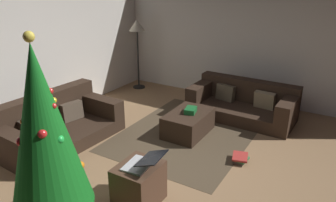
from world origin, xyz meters
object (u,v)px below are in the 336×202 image
(couch_left, at_px, (56,125))
(couch_right, at_px, (243,103))
(christmas_tree, at_px, (43,130))
(laptop, at_px, (143,162))
(corner_lamp, at_px, (137,30))
(side_table, at_px, (139,184))
(book_stack, at_px, (241,159))
(gift_box, at_px, (191,110))
(ottoman, at_px, (188,123))
(tv_remote, at_px, (189,112))

(couch_left, distance_m, couch_right, 3.30)
(christmas_tree, xyz_separation_m, laptop, (0.73, -0.62, -0.54))
(couch_left, xyz_separation_m, corner_lamp, (2.82, 0.43, 1.06))
(side_table, xyz_separation_m, laptop, (0.01, -0.06, 0.31))
(book_stack, bearing_deg, gift_box, 67.20)
(ottoman, height_order, gift_box, gift_box)
(side_table, bearing_deg, gift_box, 9.21)
(christmas_tree, relative_size, corner_lamp, 1.29)
(couch_left, bearing_deg, tv_remote, 130.90)
(christmas_tree, height_order, book_stack, christmas_tree)
(couch_left, distance_m, tv_remote, 2.13)
(couch_right, distance_m, corner_lamp, 2.88)
(gift_box, relative_size, tv_remote, 1.50)
(side_table, bearing_deg, corner_lamp, 35.77)
(laptop, relative_size, corner_lamp, 0.29)
(christmas_tree, height_order, corner_lamp, christmas_tree)
(ottoman, distance_m, laptop, 1.92)
(laptop, height_order, book_stack, laptop)
(couch_right, relative_size, gift_box, 7.93)
(couch_left, xyz_separation_m, ottoman, (1.29, -1.68, -0.08))
(christmas_tree, bearing_deg, side_table, -37.92)
(couch_right, bearing_deg, gift_box, 66.99)
(couch_left, height_order, gift_box, couch_left)
(tv_remote, height_order, laptop, laptop)
(gift_box, height_order, corner_lamp, corner_lamp)
(side_table, height_order, corner_lamp, corner_lamp)
(christmas_tree, xyz_separation_m, corner_lamp, (4.10, 1.87, 0.24))
(side_table, distance_m, book_stack, 1.63)
(couch_right, bearing_deg, christmas_tree, 79.83)
(laptop, distance_m, book_stack, 1.66)
(ottoman, relative_size, gift_box, 3.66)
(ottoman, relative_size, tv_remote, 5.48)
(gift_box, relative_size, laptop, 0.52)
(corner_lamp, bearing_deg, christmas_tree, -155.43)
(gift_box, bearing_deg, ottoman, 129.84)
(christmas_tree, bearing_deg, tv_remote, -5.33)
(couch_right, height_order, side_table, couch_right)
(couch_right, relative_size, christmas_tree, 0.93)
(couch_right, relative_size, tv_remote, 11.86)
(couch_left, relative_size, tv_remote, 12.06)
(gift_box, distance_m, christmas_tree, 2.69)
(couch_right, distance_m, side_table, 3.01)
(book_stack, bearing_deg, couch_left, 107.96)
(couch_right, height_order, book_stack, couch_right)
(tv_remote, height_order, side_table, side_table)
(christmas_tree, height_order, side_table, christmas_tree)
(laptop, bearing_deg, couch_left, 75.01)
(couch_left, height_order, tv_remote, couch_left)
(couch_left, relative_size, corner_lamp, 1.23)
(book_stack, distance_m, corner_lamp, 3.91)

